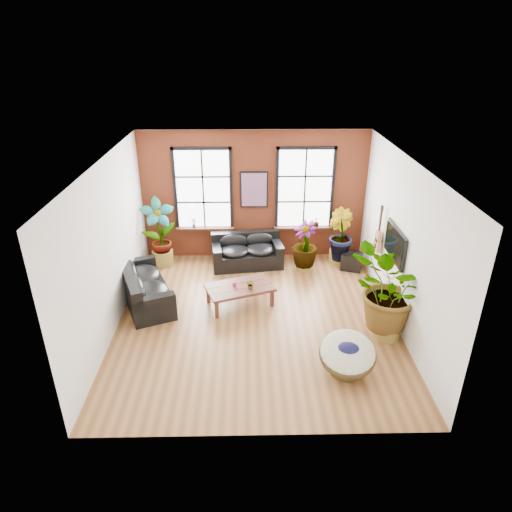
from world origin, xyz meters
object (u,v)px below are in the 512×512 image
(sofa_left, at_px, (143,287))
(coffee_table, at_px, (240,288))
(papasan_chair, at_px, (347,354))
(sofa_back, at_px, (247,251))

(sofa_left, distance_m, coffee_table, 2.25)
(coffee_table, distance_m, papasan_chair, 3.12)
(sofa_left, bearing_deg, coffee_table, -116.98)
(sofa_back, relative_size, coffee_table, 1.16)
(sofa_back, bearing_deg, sofa_left, -149.63)
(sofa_left, relative_size, coffee_table, 1.40)
(sofa_back, height_order, coffee_table, sofa_back)
(coffee_table, height_order, papasan_chair, papasan_chair)
(coffee_table, relative_size, papasan_chair, 1.40)
(sofa_back, height_order, papasan_chair, sofa_back)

